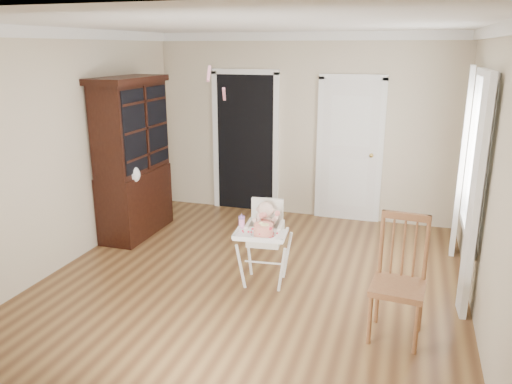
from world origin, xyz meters
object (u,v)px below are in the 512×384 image
(china_cabinet, at_px, (133,158))
(sippy_cup, at_px, (242,222))
(dining_chair, at_px, (399,283))
(high_chair, at_px, (265,233))
(cake, at_px, (263,230))

(china_cabinet, bearing_deg, sippy_cup, -28.79)
(sippy_cup, distance_m, dining_chair, 1.73)
(dining_chair, bearing_deg, sippy_cup, 166.88)
(high_chair, relative_size, dining_chair, 0.85)
(sippy_cup, bearing_deg, china_cabinet, 151.21)
(high_chair, xyz_separation_m, dining_chair, (1.41, -0.64, -0.07))
(dining_chair, bearing_deg, high_chair, 160.68)
(china_cabinet, height_order, dining_chair, china_cabinet)
(cake, height_order, dining_chair, dining_chair)
(dining_chair, bearing_deg, cake, 168.55)
(cake, bearing_deg, sippy_cup, 154.31)
(high_chair, bearing_deg, china_cabinet, 150.10)
(cake, bearing_deg, high_chair, 103.59)
(sippy_cup, xyz_separation_m, china_cabinet, (-1.90, 1.04, 0.34))
(china_cabinet, xyz_separation_m, dining_chair, (3.54, -1.58, -0.55))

